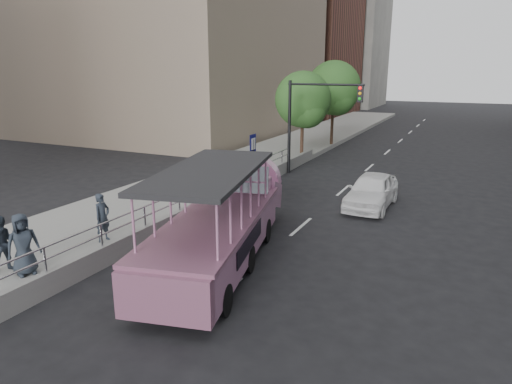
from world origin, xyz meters
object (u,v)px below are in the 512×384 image
Objects in this scene: pedestrian_near at (102,217)px; traffic_signal at (310,112)px; car at (372,190)px; pedestrian_mid at (4,244)px; pedestrian_far at (23,244)px; street_tree_near at (304,102)px; parking_sign at (253,156)px; duck_boat at (225,221)px; street_tree_far at (335,90)px.

pedestrian_near is 13.84m from traffic_signal.
pedestrian_mid reaches higher than car.
pedestrian_far is 19.90m from street_tree_near.
parking_sign is at bearing -6.74° from pedestrian_near.
street_tree_near is (-3.05, 15.56, 2.67)m from duck_boat.
pedestrian_near is at bearing -161.46° from duck_boat.
parking_sign is 0.53× the size of traffic_signal.
street_tree_far is (-2.85, 21.56, 3.15)m from duck_boat.
pedestrian_near is 0.92× the size of pedestrian_far.
street_tree_near is at bearing 128.06° from car.
pedestrian_mid is (-4.59, -4.26, -0.05)m from duck_boat.
car is 1.55× the size of parking_sign.
pedestrian_mid is 0.28× the size of street_tree_near.
duck_boat is 21.97m from street_tree_far.
pedestrian_far is at bearing -98.70° from traffic_signal.
pedestrian_far reaches higher than pedestrian_near.
street_tree_far is (0.20, 6.00, 0.49)m from street_tree_near.
pedestrian_near is 0.25× the size of street_tree_far.
car is 13.52m from pedestrian_far.
street_tree_near is at bearing -2.46° from pedestrian_near.
duck_boat reaches higher than parking_sign.
pedestrian_far is at bearing -95.78° from parking_sign.
traffic_signal is 3.80m from street_tree_near.
traffic_signal reaches higher than pedestrian_far.
street_tree_near reaches higher than car.
street_tree_far is (-5.93, 14.16, 3.57)m from car.
street_tree_far is at bearing 98.43° from traffic_signal.
pedestrian_far is 0.63× the size of parking_sign.
street_tree_near is (-0.30, 7.90, 2.08)m from parking_sign.
street_tree_near is (-1.60, 3.43, 0.32)m from traffic_signal.
street_tree_far reaches higher than street_tree_near.
street_tree_far is (1.73, 25.81, 3.20)m from pedestrian_mid.
pedestrian_mid is 20.06m from street_tree_near.
parking_sign is at bearing -89.57° from street_tree_far.
duck_boat reaches higher than pedestrian_mid.
street_tree_near is at bearing -91.91° from street_tree_far.
street_tree_near is (1.53, 19.81, 2.71)m from pedestrian_mid.
pedestrian_mid is 12.08m from parking_sign.
car is 2.68× the size of pedestrian_near.
parking_sign is at bearing -106.14° from traffic_signal.
pedestrian_far is at bearing -120.14° from car.
car is 5.92m from parking_sign.
parking_sign is 4.97m from traffic_signal.
traffic_signal reaches higher than pedestrian_near.
pedestrian_far is 11.89m from parking_sign.
parking_sign is 8.17m from street_tree_near.
pedestrian_far is 0.27× the size of street_tree_far.
pedestrian_far reaches higher than pedestrian_mid.
duck_boat is at bearing -71.24° from pedestrian_near.
pedestrian_near is 1.00× the size of pedestrian_mid.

